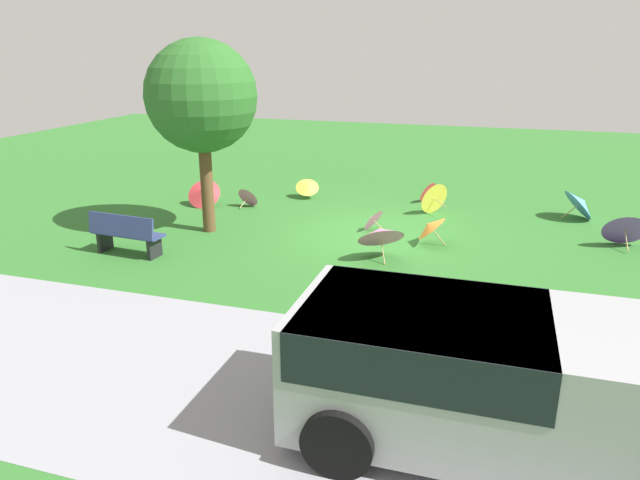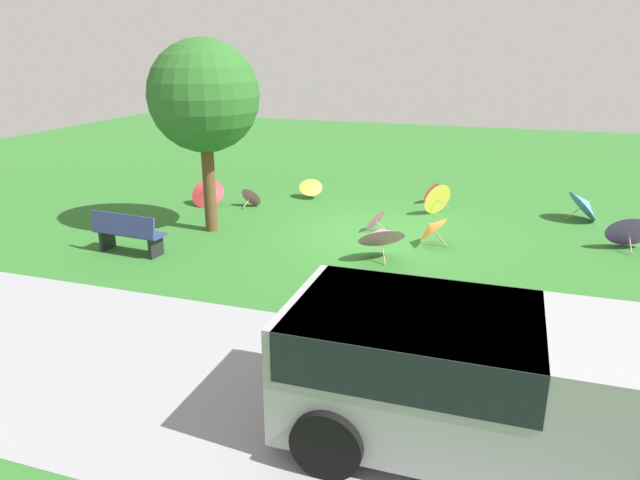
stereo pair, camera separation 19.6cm
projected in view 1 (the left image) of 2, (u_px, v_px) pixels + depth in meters
The scene contains 15 objects.
ground at pixel (374, 235), 13.60m from camera, with size 40.00×40.00×0.00m, color #2D6B28.
road_strip at pixel (261, 388), 7.53m from camera, with size 40.00×4.24×0.01m, color gray.
van_dark at pixel (494, 371), 6.20m from camera, with size 4.61×2.14×1.53m.
park_bench at pixel (126, 234), 12.15m from camera, with size 1.63×0.60×0.90m.
shade_tree at pixel (201, 97), 12.91m from camera, with size 2.49×2.49×4.36m.
parasol_orange_0 at pixel (430, 226), 12.81m from camera, with size 0.70×0.74×0.72m.
parasol_red_0 at pixel (203, 193), 15.83m from camera, with size 0.99×0.86×0.78m.
parasol_yellow_0 at pixel (307, 186), 16.71m from camera, with size 0.82×0.78×0.58m.
parasol_red_1 at pixel (427, 191), 16.32m from camera, with size 0.63×0.71×0.61m.
parasol_purple_0 at pixel (625, 227), 12.69m from camera, with size 1.00×0.91×0.86m.
parasol_blue_3 at pixel (581, 203), 14.68m from camera, with size 1.03×1.15×0.85m.
parasol_pink_0 at pixel (372, 219), 13.84m from camera, with size 0.64×0.71×0.56m.
parasol_pink_1 at pixel (249, 196), 15.90m from camera, with size 0.68×0.68×0.58m.
parasol_yellow_2 at pixel (432, 197), 15.20m from camera, with size 0.84×0.88×0.85m.
parasol_pink_2 at pixel (380, 234), 11.93m from camera, with size 1.26×1.24×0.90m.
Camera 1 is at (-2.68, 12.72, 4.20)m, focal length 32.88 mm.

